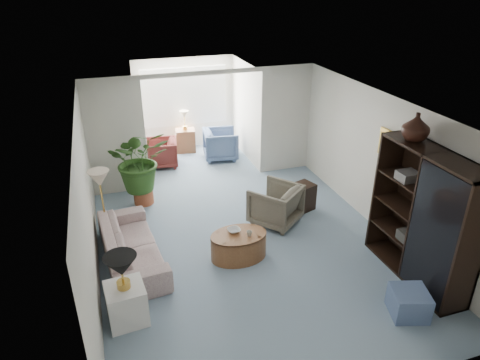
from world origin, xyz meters
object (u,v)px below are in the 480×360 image
object	(u,v)px
coffee_table	(239,246)
wingback_chair	(275,205)
end_table	(127,304)
sunroom_chair_maroon	(162,153)
table_lamp	(121,266)
sunroom_chair_blue	(221,144)
ottoman	(409,303)
sofa	(131,245)
coffee_bowl	(234,230)
side_table_dark	(302,197)
cabinet_urn	(416,127)
entertainment_cabinet	(423,217)
floor_lamp	(99,179)
coffee_cup	(249,234)
sunroom_table	(186,141)
plant_pot	(144,196)
framed_picture	(391,145)

from	to	relation	value
coffee_table	wingback_chair	size ratio (longest dim) A/B	1.13
end_table	sunroom_chair_maroon	distance (m)	5.27
table_lamp	sunroom_chair_blue	xyz separation A→B (m)	(2.80, 5.11, -0.53)
end_table	ottoman	distance (m)	3.90
sofa	coffee_bowl	world-z (taller)	sofa
sofa	side_table_dark	distance (m)	3.49
table_lamp	sunroom_chair_maroon	xyz separation A→B (m)	(1.30, 5.11, -0.58)
end_table	side_table_dark	world-z (taller)	end_table
cabinet_urn	entertainment_cabinet	bearing A→B (deg)	-90.00
floor_lamp	wingback_chair	size ratio (longest dim) A/B	0.43
coffee_cup	cabinet_urn	bearing A→B (deg)	-16.80
side_table_dark	coffee_bowl	bearing A→B (deg)	-149.19
side_table_dark	sunroom_table	world-z (taller)	sunroom_table
coffee_table	wingback_chair	bearing A→B (deg)	40.08
wingback_chair	cabinet_urn	xyz separation A→B (m)	(1.46, -1.65, 1.92)
plant_pot	sunroom_chair_maroon	world-z (taller)	sunroom_chair_maroon
end_table	plant_pot	distance (m)	3.38
table_lamp	floor_lamp	bearing A→B (deg)	94.33
entertainment_cabinet	plant_pot	bearing A→B (deg)	135.32
floor_lamp	sunroom_chair_blue	world-z (taller)	floor_lamp
plant_pot	entertainment_cabinet	bearing A→B (deg)	-44.68
sofa	sunroom_chair_maroon	xyz separation A→B (m)	(1.10, 3.76, 0.03)
coffee_bowl	ottoman	bearing A→B (deg)	-48.36
end_table	floor_lamp	world-z (taller)	floor_lamp
sunroom_chair_blue	wingback_chair	bearing A→B (deg)	-169.78
sofa	plant_pot	xyz separation A→B (m)	(0.42, 1.97, -0.15)
sunroom_chair_blue	end_table	bearing A→B (deg)	159.54
framed_picture	side_table_dark	bearing A→B (deg)	130.06
entertainment_cabinet	ottoman	world-z (taller)	entertainment_cabinet
coffee_table	sunroom_chair_maroon	bearing A→B (deg)	98.23
framed_picture	side_table_dark	size ratio (longest dim) A/B	0.91
framed_picture	plant_pot	world-z (taller)	framed_picture
end_table	coffee_bowl	bearing A→B (deg)	28.58
coffee_table	end_table	bearing A→B (deg)	-154.45
entertainment_cabinet	side_table_dark	bearing A→B (deg)	107.34
sofa	sunroom_table	distance (m)	4.87
end_table	coffee_cup	size ratio (longest dim) A/B	5.99
framed_picture	sofa	distance (m)	4.65
floor_lamp	side_table_dark	world-z (taller)	floor_lamp
coffee_table	floor_lamp	bearing A→B (deg)	150.68
cabinet_urn	sunroom_chair_blue	xyz separation A→B (m)	(-1.58, 5.00, -1.92)
sofa	coffee_table	world-z (taller)	sofa
sunroom_chair_maroon	table_lamp	bearing A→B (deg)	-6.00
end_table	sunroom_table	bearing A→B (deg)	70.74
end_table	coffee_cup	distance (m)	2.22
floor_lamp	sunroom_chair_blue	size ratio (longest dim) A/B	0.43
coffee_cup	entertainment_cabinet	world-z (taller)	entertainment_cabinet
table_lamp	sunroom_chair_maroon	size ratio (longest dim) A/B	0.60
framed_picture	end_table	xyz separation A→B (m)	(-4.61, -0.88, -1.42)
sunroom_table	side_table_dark	bearing A→B (deg)	-67.61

